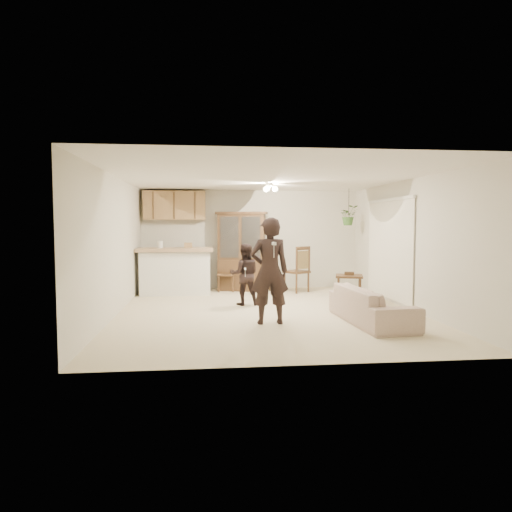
{
  "coord_description": "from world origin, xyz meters",
  "views": [
    {
      "loc": [
        -1.12,
        -8.36,
        1.64
      ],
      "look_at": [
        -0.17,
        0.4,
        1.02
      ],
      "focal_mm": 32.0,
      "sensor_mm": 36.0,
      "label": 1
    }
  ],
  "objects": [
    {
      "name": "ceiling_fixture",
      "position": [
        0.2,
        1.2,
        2.4
      ],
      "size": [
        0.36,
        0.36,
        0.2
      ],
      "primitive_type": null,
      "color": "beige",
      "rests_on": "ceiling"
    },
    {
      "name": "chair_hutch_left",
      "position": [
        0.35,
        2.92,
        0.27
      ],
      "size": [
        0.58,
        0.58,
        0.95
      ],
      "rotation": [
        0.0,
        0.0,
        -0.52
      ],
      "color": "#382414",
      "rests_on": "floor"
    },
    {
      "name": "sofa",
      "position": [
        1.6,
        -1.1,
        0.37
      ],
      "size": [
        0.85,
        1.92,
        0.73
      ],
      "primitive_type": "imported",
      "rotation": [
        0.0,
        0.0,
        1.63
      ],
      "color": "beige",
      "rests_on": "floor"
    },
    {
      "name": "floor",
      "position": [
        0.0,
        0.0,
        0.0
      ],
      "size": [
        6.5,
        6.5,
        0.0
      ],
      "primitive_type": "plane",
      "color": "beige",
      "rests_on": "ground"
    },
    {
      "name": "vertical_blinds",
      "position": [
        2.71,
        0.9,
        1.1
      ],
      "size": [
        0.06,
        2.3,
        2.1
      ],
      "primitive_type": null,
      "color": "silver",
      "rests_on": "wall_right"
    },
    {
      "name": "adult",
      "position": [
        -0.1,
        -1.0,
        0.9
      ],
      "size": [
        0.67,
        0.45,
        1.8
      ],
      "primitive_type": "imported",
      "rotation": [
        0.0,
        0.0,
        3.18
      ],
      "color": "black",
      "rests_on": "floor"
    },
    {
      "name": "bar_top",
      "position": [
        -1.85,
        2.35,
        1.05
      ],
      "size": [
        1.75,
        0.7,
        0.08
      ],
      "primitive_type": "cube",
      "color": "#9D7D5E",
      "rests_on": "breakfast_bar"
    },
    {
      "name": "side_table",
      "position": [
        1.8,
        0.72,
        0.31
      ],
      "size": [
        0.67,
        0.67,
        0.66
      ],
      "rotation": [
        0.0,
        0.0,
        -0.3
      ],
      "color": "#382414",
      "rests_on": "floor"
    },
    {
      "name": "wall_left",
      "position": [
        -2.75,
        0.0,
        1.25
      ],
      "size": [
        0.02,
        6.5,
        2.5
      ],
      "primitive_type": "cube",
      "color": "beige",
      "rests_on": "ground"
    },
    {
      "name": "hanging_plant",
      "position": [
        2.3,
        2.4,
        1.85
      ],
      "size": [
        0.43,
        0.37,
        0.48
      ],
      "primitive_type": "imported",
      "color": "#285C25",
      "rests_on": "ceiling"
    },
    {
      "name": "controller_child",
      "position": [
        -0.37,
        0.51,
        0.76
      ],
      "size": [
        0.04,
        0.11,
        0.03
      ],
      "primitive_type": "cube",
      "rotation": [
        0.0,
        0.0,
        3.1
      ],
      "color": "white",
      "rests_on": "child"
    },
    {
      "name": "breakfast_bar",
      "position": [
        -1.85,
        2.35,
        0.5
      ],
      "size": [
        1.6,
        0.55,
        1.0
      ],
      "primitive_type": "cube",
      "color": "white",
      "rests_on": "floor"
    },
    {
      "name": "chair_bar",
      "position": [
        -0.67,
        2.73,
        0.26
      ],
      "size": [
        0.42,
        0.42,
        0.94
      ],
      "rotation": [
        0.0,
        0.0,
        -0.02
      ],
      "color": "#382414",
      "rests_on": "floor"
    },
    {
      "name": "wall_right",
      "position": [
        2.75,
        0.0,
        1.25
      ],
      "size": [
        0.02,
        6.5,
        2.5
      ],
      "primitive_type": "cube",
      "color": "beige",
      "rests_on": "ground"
    },
    {
      "name": "ceiling",
      "position": [
        0.0,
        0.0,
        2.5
      ],
      "size": [
        5.5,
        6.5,
        0.02
      ],
      "primitive_type": "cube",
      "color": "white",
      "rests_on": "wall_back"
    },
    {
      "name": "chair_hutch_right",
      "position": [
        1.03,
        2.43,
        0.31
      ],
      "size": [
        0.68,
        0.68,
        1.11
      ],
      "rotation": [
        0.0,
        0.0,
        3.73
      ],
      "color": "#382414",
      "rests_on": "floor"
    },
    {
      "name": "controller_adult",
      "position": [
        -0.09,
        -1.4,
        1.34
      ],
      "size": [
        0.05,
        0.15,
        0.05
      ],
      "primitive_type": "cube",
      "rotation": [
        0.0,
        0.0,
        3.18
      ],
      "color": "white",
      "rests_on": "adult"
    },
    {
      "name": "plant_cord",
      "position": [
        2.3,
        2.4,
        2.17
      ],
      "size": [
        0.01,
        0.01,
        0.65
      ],
      "primitive_type": "cylinder",
      "color": "black",
      "rests_on": "ceiling"
    },
    {
      "name": "upper_cabinets",
      "position": [
        -1.9,
        3.07,
        2.1
      ],
      "size": [
        1.5,
        0.34,
        0.7
      ],
      "primitive_type": "cube",
      "color": "brown",
      "rests_on": "wall_back"
    },
    {
      "name": "wall_back",
      "position": [
        0.0,
        3.25,
        1.25
      ],
      "size": [
        5.5,
        0.02,
        2.5
      ],
      "primitive_type": "cube",
      "color": "beige",
      "rests_on": "ground"
    },
    {
      "name": "wall_front",
      "position": [
        0.0,
        -3.25,
        1.25
      ],
      "size": [
        5.5,
        0.02,
        2.5
      ],
      "primitive_type": "cube",
      "color": "beige",
      "rests_on": "ground"
    },
    {
      "name": "child",
      "position": [
        -0.36,
        0.8,
        0.68
      ],
      "size": [
        0.68,
        0.54,
        1.35
      ],
      "primitive_type": "imported",
      "rotation": [
        0.0,
        0.0,
        3.1
      ],
      "color": "black",
      "rests_on": "floor"
    },
    {
      "name": "china_hutch",
      "position": [
        -0.26,
        2.83,
        0.96
      ],
      "size": [
        1.31,
        0.77,
        1.94
      ],
      "rotation": [
        0.0,
        0.0,
        -0.26
      ],
      "color": "#382414",
      "rests_on": "floor"
    }
  ]
}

